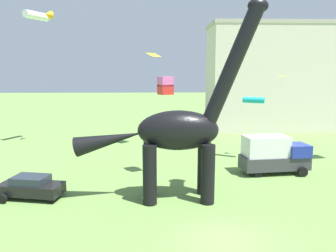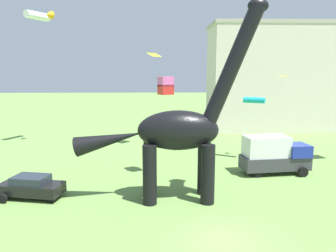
% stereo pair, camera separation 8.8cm
% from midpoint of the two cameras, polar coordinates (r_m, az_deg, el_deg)
% --- Properties ---
extents(ground_plane, '(240.00, 240.00, 0.00)m').
position_cam_midpoint_polar(ground_plane, '(17.87, 9.66, -19.01)').
color(ground_plane, '#6B9347').
extents(dinosaur_sculpture, '(12.41, 2.63, 12.97)m').
position_cam_midpoint_polar(dinosaur_sculpture, '(21.37, 1.74, -0.76)').
color(dinosaur_sculpture, black).
rests_on(dinosaur_sculpture, ground_plane).
extents(parked_sedan_left, '(4.47, 2.56, 1.55)m').
position_cam_midpoint_polar(parked_sedan_left, '(24.30, -22.66, -9.71)').
color(parked_sedan_left, black).
rests_on(parked_sedan_left, ground_plane).
extents(parked_box_truck, '(5.80, 2.71, 3.20)m').
position_cam_midpoint_polar(parked_box_truck, '(28.88, 18.05, -4.71)').
color(parked_box_truck, '#38383D').
rests_on(parked_box_truck, ground_plane).
extents(kite_mid_left, '(2.02, 2.07, 0.59)m').
position_cam_midpoint_polar(kite_mid_left, '(32.26, 14.97, 4.41)').
color(kite_mid_left, '#19B2B7').
extents(kite_high_left, '(1.31, 1.31, 1.41)m').
position_cam_midpoint_polar(kite_high_left, '(25.79, -0.31, 7.07)').
color(kite_high_left, pink).
extents(kite_mid_center, '(0.99, 1.23, 1.39)m').
position_cam_midpoint_polar(kite_mid_center, '(40.61, 19.45, 8.17)').
color(kite_mid_center, yellow).
extents(kite_far_right, '(3.17, 3.14, 0.91)m').
position_cam_midpoint_polar(kite_far_right, '(40.55, -21.43, 17.51)').
color(kite_far_right, white).
extents(kite_drifting, '(1.74, 1.77, 1.89)m').
position_cam_midpoint_polar(kite_drifting, '(36.40, -2.36, 12.29)').
color(kite_drifting, yellow).
extents(background_building_block, '(19.01, 8.46, 15.40)m').
position_cam_midpoint_polar(background_building_block, '(51.63, 17.90, 8.14)').
color(background_building_block, beige).
rests_on(background_building_block, ground_plane).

